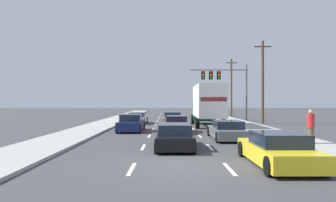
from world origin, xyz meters
The scene contains 16 objects.
ground_plane centered at (0.00, 25.00, 0.00)m, with size 140.00×140.00×0.00m, color #3D3D3F.
sidewalk_right centered at (6.83, 20.00, 0.07)m, with size 3.17×80.00×0.14m, color #9E9E99.
sidewalk_left centered at (-6.83, 20.00, 0.07)m, with size 3.17×80.00×0.14m, color #9E9E99.
lane_markings centered at (0.00, 19.26, 0.00)m, with size 3.54×52.00×0.01m.
car_white centered at (-3.63, 20.56, 0.55)m, with size 1.90×4.56×1.18m.
car_navy centered at (-3.33, 12.56, 0.60)m, with size 1.88×4.43×1.33m.
car_tan centered at (0.03, 19.91, 0.56)m, with size 1.97×4.07×1.23m.
car_red centered at (0.22, 11.75, 0.56)m, with size 1.96×4.10×1.24m.
car_black centered at (-0.11, 3.90, 0.58)m, with size 1.88×4.38×1.24m.
box_truck centered at (3.22, 16.96, 2.16)m, with size 2.61×9.06×3.78m.
car_gray centered at (3.23, 7.55, 0.54)m, with size 1.93×4.64×1.16m.
car_yellow centered at (3.60, -0.10, 0.56)m, with size 1.99×4.56×1.21m.
traffic_signal_mast centered at (5.76, 24.70, 4.99)m, with size 6.85×0.69×6.69m.
utility_pole_mid centered at (9.54, 20.74, 4.49)m, with size 1.80×0.28×8.70m.
utility_pole_far centered at (9.26, 35.19, 4.55)m, with size 1.80×0.28×8.82m.
pedestrian_near_corner centered at (7.06, 4.67, 1.02)m, with size 0.38×0.38×1.76m.
Camera 1 is at (-0.44, -11.30, 2.36)m, focal length 32.55 mm.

